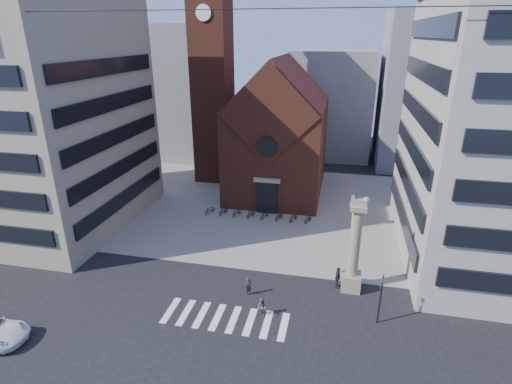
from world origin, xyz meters
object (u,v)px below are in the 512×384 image
pedestrian_1 (262,307)px  scooter_0 (210,210)px  pedestrian_2 (338,277)px  lion_column (354,254)px  traffic_light (380,298)px  pedestrian_0 (248,286)px

pedestrian_1 → scooter_0: bearing=152.4°
scooter_0 → pedestrian_1: bearing=-38.1°
pedestrian_1 → scooter_0: size_ratio=0.87×
pedestrian_1 → pedestrian_2: (5.64, 5.09, 0.20)m
lion_column → traffic_light: bearing=-63.5°
scooter_0 → pedestrian_0: bearing=-38.9°
pedestrian_0 → pedestrian_1: pedestrian_0 is taller
pedestrian_1 → scooter_0: 20.00m
traffic_light → pedestrian_0: (-10.41, 1.33, -1.46)m
lion_column → pedestrian_1: 8.89m
pedestrian_0 → pedestrian_2: bearing=-23.3°
lion_column → scooter_0: size_ratio=4.82×
lion_column → pedestrian_2: size_ratio=4.41×
pedestrian_0 → pedestrian_2: pedestrian_2 is taller
lion_column → pedestrian_2: (-1.13, 0.00, -2.47)m
pedestrian_1 → scooter_0: pedestrian_1 is taller
lion_column → pedestrian_1: bearing=-143.1°
pedestrian_2 → scooter_0: 19.85m
pedestrian_0 → pedestrian_2: size_ratio=0.84×
lion_column → traffic_light: size_ratio=2.02×
pedestrian_0 → scooter_0: pedestrian_0 is taller
lion_column → pedestrian_0: 9.22m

